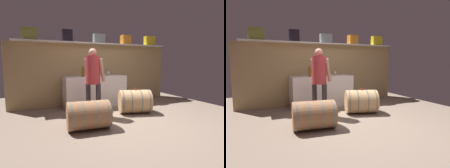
# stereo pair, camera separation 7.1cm
# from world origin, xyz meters

# --- Properties ---
(ground_plane) EXTENTS (6.59, 7.91, 0.02)m
(ground_plane) POSITION_xyz_m (0.00, 0.59, -0.01)
(ground_plane) COLOR #7E6B5B
(back_wall_panel) EXTENTS (5.39, 0.10, 1.93)m
(back_wall_panel) POSITION_xyz_m (0.00, 2.35, 0.96)
(back_wall_panel) COLOR tan
(back_wall_panel) RESTS_ON ground
(high_shelf_board) EXTENTS (4.96, 0.40, 0.03)m
(high_shelf_board) POSITION_xyz_m (0.00, 2.20, 1.94)
(high_shelf_board) COLOR silver
(high_shelf_board) RESTS_ON back_wall_panel
(toolcase_olive) EXTENTS (0.42, 0.27, 0.33)m
(toolcase_olive) POSITION_xyz_m (-2.01, 2.20, 2.13)
(toolcase_olive) COLOR olive
(toolcase_olive) RESTS_ON high_shelf_board
(toolcase_black) EXTENTS (0.31, 0.26, 0.35)m
(toolcase_black) POSITION_xyz_m (-0.99, 2.20, 2.13)
(toolcase_black) COLOR black
(toolcase_black) RESTS_ON high_shelf_board
(toolcase_grey) EXTENTS (0.37, 0.21, 0.29)m
(toolcase_grey) POSITION_xyz_m (0.02, 2.20, 2.11)
(toolcase_grey) COLOR gray
(toolcase_grey) RESTS_ON high_shelf_board
(toolcase_orange) EXTENTS (0.31, 0.26, 0.31)m
(toolcase_orange) POSITION_xyz_m (1.01, 2.20, 2.11)
(toolcase_orange) COLOR orange
(toolcase_orange) RESTS_ON high_shelf_board
(toolcase_yellow) EXTENTS (0.39, 0.22, 0.33)m
(toolcase_yellow) POSITION_xyz_m (2.01, 2.20, 2.13)
(toolcase_yellow) COLOR yellow
(toolcase_yellow) RESTS_ON high_shelf_board
(work_cabinet) EXTENTS (1.90, 0.67, 0.94)m
(work_cabinet) POSITION_xyz_m (-0.22, 1.96, 0.47)
(work_cabinet) COLOR white
(work_cabinet) RESTS_ON ground
(wine_bottle_amber) EXTENTS (0.07, 0.07, 0.34)m
(wine_bottle_amber) POSITION_xyz_m (-0.67, 1.72, 1.09)
(wine_bottle_amber) COLOR brown
(wine_bottle_amber) RESTS_ON work_cabinet
(wine_glass) EXTENTS (0.07, 0.07, 0.14)m
(wine_glass) POSITION_xyz_m (0.15, 1.74, 1.04)
(wine_glass) COLOR white
(wine_glass) RESTS_ON work_cabinet
(red_funnel) EXTENTS (0.11, 0.11, 0.12)m
(red_funnel) POSITION_xyz_m (-0.25, 1.80, 1.00)
(red_funnel) COLOR red
(red_funnel) RESTS_ON work_cabinet
(wine_barrel_near) EXTENTS (0.98, 0.84, 0.63)m
(wine_barrel_near) POSITION_xyz_m (0.46, 0.73, 0.31)
(wine_barrel_near) COLOR tan
(wine_barrel_near) RESTS_ON ground
(wine_barrel_far) EXTENTS (0.92, 0.68, 0.60)m
(wine_barrel_far) POSITION_xyz_m (-1.04, 0.13, 0.29)
(wine_barrel_far) COLOR #9B6B48
(wine_barrel_far) RESTS_ON ground
(tasting_cup) EXTENTS (0.06, 0.06, 0.04)m
(tasting_cup) POSITION_xyz_m (0.48, 0.73, 0.65)
(tasting_cup) COLOR red
(tasting_cup) RESTS_ON wine_barrel_near
(winemaker_pouring) EXTENTS (0.50, 0.55, 1.70)m
(winemaker_pouring) POSITION_xyz_m (-0.64, 0.93, 1.04)
(winemaker_pouring) COLOR #322E33
(winemaker_pouring) RESTS_ON ground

